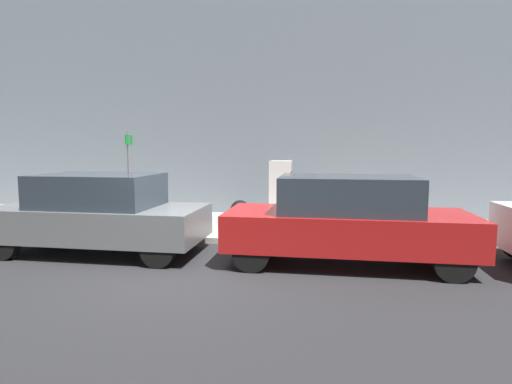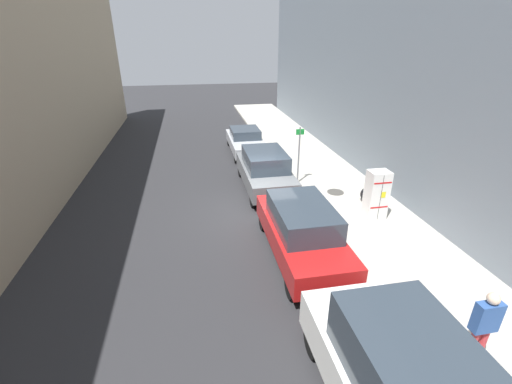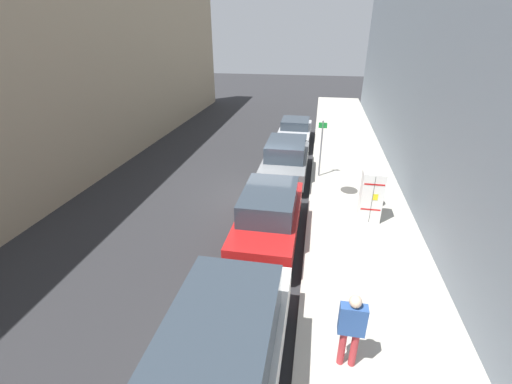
% 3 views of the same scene
% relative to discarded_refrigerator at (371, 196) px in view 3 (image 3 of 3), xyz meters
% --- Properties ---
extents(ground_plane, '(80.00, 80.00, 0.00)m').
position_rel_discarded_refrigerator_xyz_m(ground_plane, '(4.06, -1.58, -1.04)').
color(ground_plane, '#28282B').
extents(sidewalk_slab, '(3.77, 44.00, 0.14)m').
position_rel_discarded_refrigerator_xyz_m(sidewalk_slab, '(0.23, -1.58, -0.97)').
color(sidewalk_slab, '#B2ADA0').
rests_on(sidewalk_slab, ground).
extents(building_facade_near, '(2.15, 39.60, 10.36)m').
position_rel_discarded_refrigerator_xyz_m(building_facade_near, '(-2.73, -1.58, 4.14)').
color(building_facade_near, slate).
rests_on(building_facade_near, ground).
extents(building_facade_across, '(1.66, 37.40, 8.80)m').
position_rel_discarded_refrigerator_xyz_m(building_facade_across, '(12.45, -1.58, 3.36)').
color(building_facade_across, tan).
rests_on(building_facade_across, ground).
extents(discarded_refrigerator, '(0.73, 0.60, 1.80)m').
position_rel_discarded_refrigerator_xyz_m(discarded_refrigerator, '(0.00, 0.00, 0.00)').
color(discarded_refrigerator, white).
rests_on(discarded_refrigerator, sidewalk_slab).
extents(manhole_cover, '(0.70, 0.70, 0.02)m').
position_rel_discarded_refrigerator_xyz_m(manhole_cover, '(0.50, -2.32, -0.89)').
color(manhole_cover, '#47443F').
rests_on(manhole_cover, sidewalk_slab).
extents(street_sign_post, '(0.36, 0.07, 2.56)m').
position_rel_discarded_refrigerator_xyz_m(street_sign_post, '(1.78, -3.68, 0.53)').
color(street_sign_post, slate).
rests_on(street_sign_post, sidewalk_slab).
extents(trash_bag, '(0.60, 0.60, 0.60)m').
position_rel_discarded_refrigerator_xyz_m(trash_bag, '(-0.41, -1.26, -0.60)').
color(trash_bag, black).
rests_on(trash_bag, sidewalk_slab).
extents(pedestrian_walking_far, '(0.51, 0.24, 1.76)m').
position_rel_discarded_refrigerator_xyz_m(pedestrian_walking_far, '(1.08, 6.09, 0.13)').
color(pedestrian_walking_far, '#B73338').
rests_on(pedestrian_walking_far, sidewalk_slab).
extents(parked_sedan_silver, '(1.82, 4.50, 1.38)m').
position_rel_discarded_refrigerator_xyz_m(parked_sedan_silver, '(3.32, -8.97, -0.33)').
color(parked_sedan_silver, silver).
rests_on(parked_sedan_silver, ground).
extents(parked_suv_gray, '(1.92, 4.52, 1.73)m').
position_rel_discarded_refrigerator_xyz_m(parked_suv_gray, '(3.32, -3.62, -0.15)').
color(parked_suv_gray, slate).
rests_on(parked_suv_gray, ground).
extents(parked_suv_red, '(1.86, 4.72, 1.75)m').
position_rel_discarded_refrigerator_xyz_m(parked_suv_red, '(3.32, 1.64, -0.14)').
color(parked_suv_red, red).
rests_on(parked_suv_red, ground).
extents(parked_van_white, '(1.94, 5.14, 2.15)m').
position_rel_discarded_refrigerator_xyz_m(parked_van_white, '(3.32, 7.16, 0.03)').
color(parked_van_white, silver).
rests_on(parked_van_white, ground).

